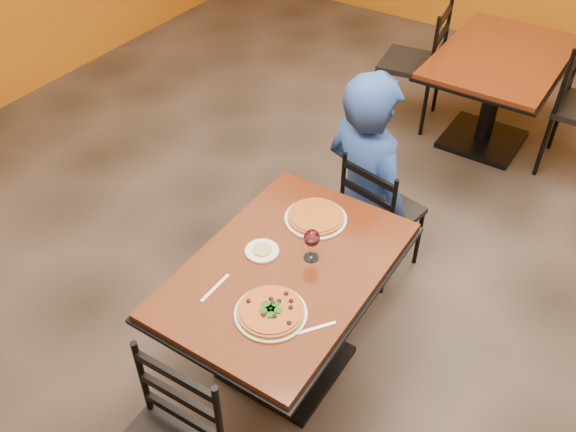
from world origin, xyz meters
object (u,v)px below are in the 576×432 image
Objects in this scene: chair_main_far at (382,212)px; diner at (367,172)px; table_second at (497,78)px; side_plate at (262,251)px; table_main at (286,294)px; pizza_main at (271,311)px; pizza_far at (316,216)px; chair_second_left at (411,63)px; wine_glass at (312,244)px; plate_far at (316,219)px; plate_main at (271,313)px.

diner is at bearing -1.60° from chair_main_far.
side_plate is (-0.30, -2.61, 0.20)m from table_second.
table_main is 1.46× the size of chair_main_far.
pizza_main is 0.64m from pizza_far.
chair_second_left is at bearing -59.90° from chair_main_far.
wine_glass is at bearing 101.71° from chair_main_far.
table_second is 8.07× the size of side_plate.
table_main is at bearing 114.14° from diner.
diner is at bearing 85.92° from side_plate.
plate_far is at bearing 74.30° from side_plate.
wine_glass is (-0.03, 0.38, 0.08)m from plate_main.
chair_second_left is 2.61m from wine_glass.
pizza_main is 1.01× the size of pizza_far.
plate_main is 1.11× the size of pizza_far.
pizza_main is (0.04, -1.22, 0.35)m from chair_main_far.
diner is at bearing 99.50° from wine_glass.
diner is (0.45, -1.65, 0.15)m from chair_second_left.
side_plate is at bearing 88.65° from chair_main_far.
chair_main_far is at bearing 92.03° from plate_main.
chair_main_far reaches higher than table_main.
pizza_far is 1.56× the size of wine_glass.
diner is 0.64m from plate_far.
table_second is 4.17× the size of plate_main.
table_second is at bearing -78.28° from diner.
pizza_far reaches higher than side_plate.
plate_main is at bearing -85.19° from wine_glass.
chair_second_left is at bearing 102.21° from plate_main.
pizza_main reaches higher than table_main.
table_second is 0.68m from chair_second_left.
plate_main and side_plate have the same top height.
table_main is 7.69× the size of side_plate.
chair_main_far is at bearing 86.52° from table_main.
table_main and table_second have the same top height.
chair_main_far is at bearing 77.71° from side_plate.
chair_second_left reaches higher than wine_glass.
plate_far is 0.28m from wine_glass.
plate_main is (-0.05, -2.90, 0.20)m from table_second.
pizza_far is at bearing 90.60° from chair_main_far.
wine_glass is (-0.09, -2.52, 0.28)m from table_second.
side_plate is at bearing 0.17° from chair_second_left.
chair_second_left reaches higher than chair_main_far.
chair_second_left reaches higher than plate_far.
wine_glass is (0.15, -0.87, 0.20)m from diner.
table_second is at bearing 84.85° from pizza_far.
plate_main is 1.00× the size of plate_far.
pizza_far is (-0.11, -0.60, 0.35)m from chair_main_far.
table_second is at bearing 88.95° from pizza_main.
chair_main_far is at bearing -93.29° from table_second.
pizza_main and pizza_far have the same top height.
chair_main_far is 0.66× the size of diner.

